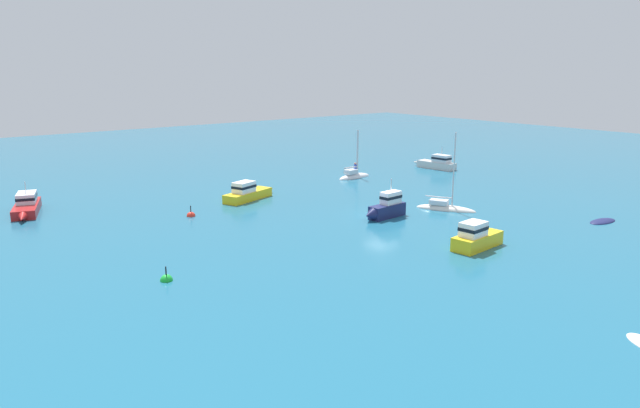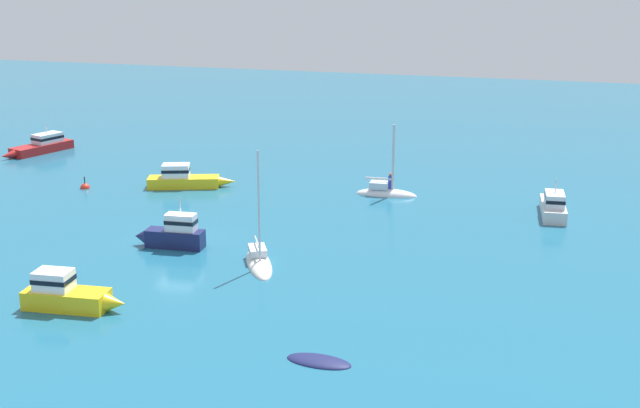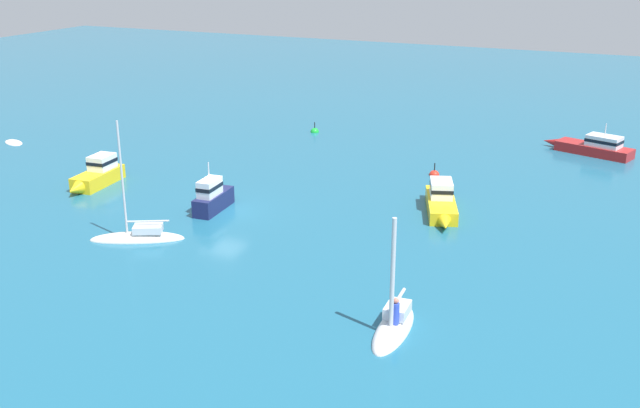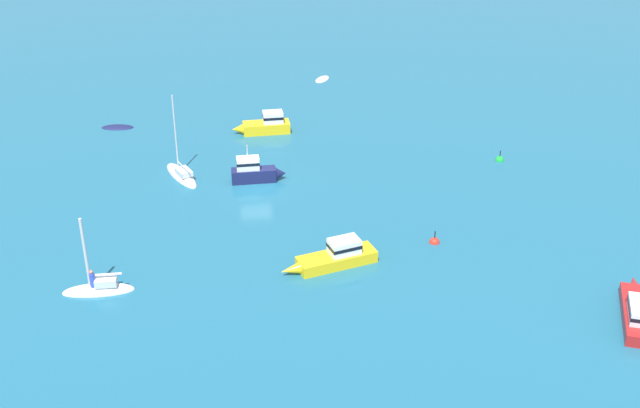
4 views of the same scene
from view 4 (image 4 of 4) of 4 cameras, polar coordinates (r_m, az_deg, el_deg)
The scene contains 11 objects.
ground_plane at distance 65.90m, azimuth -4.49°, elevation 1.39°, with size 163.03×163.03×0.00m, color #1E607F.
rib at distance 78.49m, azimuth -13.84°, elevation 5.16°, with size 3.03×1.50×0.40m.
sailboat at distance 54.33m, azimuth -15.06°, elevation -5.71°, with size 4.60×1.59×5.82m.
launch at distance 66.01m, azimuth -4.46°, elevation 2.26°, with size 4.44×1.44×3.20m.
sloop at distance 67.86m, azimuth -9.56°, elevation 1.99°, with size 3.62×5.29×7.23m.
motor_cruiser at distance 75.08m, azimuth -3.80°, elevation 5.50°, with size 5.31×1.98×1.95m.
rib_1 at distance 88.58m, azimuth 0.15°, elevation 8.63°, with size 2.14×2.72×0.31m.
launch_1 at distance 54.86m, azimuth 1.08°, elevation -3.64°, with size 6.69×3.35×1.81m.
motor_cruiser_1 at distance 53.26m, azimuth 21.23°, elevation -6.94°, with size 3.55×7.19×2.58m.
channel_buoy at distance 71.38m, azimuth 12.32°, elevation 2.98°, with size 0.75×0.75×1.24m.
mooring_buoy at distance 58.26m, azimuth 7.92°, elevation -2.65°, with size 0.74×0.74×1.27m.
Camera 4 is at (1.20, -58.90, 29.53)m, focal length 46.22 mm.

